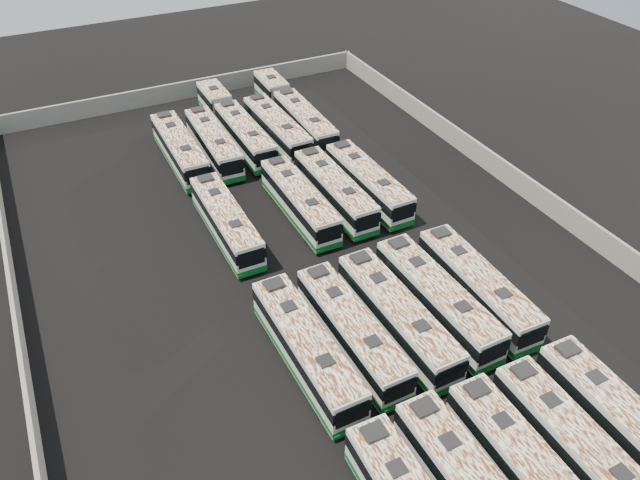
{
  "coord_description": "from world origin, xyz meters",
  "views": [
    {
      "loc": [
        -17.01,
        -35.1,
        32.65
      ],
      "look_at": [
        1.0,
        1.38,
        1.6
      ],
      "focal_mm": 35.0,
      "sensor_mm": 36.0,
      "label": 1
    }
  ],
  "objects": [
    {
      "name": "bus_midfront_right",
      "position": [
        5.37,
        -8.95,
        1.8
      ],
      "size": [
        2.96,
        12.57,
        3.52
      ],
      "rotation": [
        0.0,
        0.0,
        0.03
      ],
      "color": "silver",
      "rests_on": "ground"
    },
    {
      "name": "ground",
      "position": [
        0.0,
        0.0,
        0.0
      ],
      "size": [
        140.0,
        140.0,
        0.0
      ],
      "primitive_type": "plane",
      "color": "black",
      "rests_on": "ground"
    },
    {
      "name": "bus_midback_far_left",
      "position": [
        -5.09,
        7.09,
        1.73
      ],
      "size": [
        2.56,
        12.03,
        3.39
      ],
      "rotation": [
        0.0,
        0.0,
        -0.0
      ],
      "color": "silver",
      "rests_on": "ground"
    },
    {
      "name": "bus_midback_center",
      "position": [
        1.82,
        7.18,
        1.72
      ],
      "size": [
        2.54,
        11.96,
        3.37
      ],
      "rotation": [
        0.0,
        0.0,
        -0.0
      ],
      "color": "silver",
      "rests_on": "ground"
    },
    {
      "name": "bus_back_far_left",
      "position": [
        -5.11,
        20.93,
        1.78
      ],
      "size": [
        2.66,
        12.39,
        3.49
      ],
      "rotation": [
        0.0,
        0.0,
        -0.0
      ],
      "color": "silver",
      "rests_on": "ground"
    },
    {
      "name": "bus_midfront_far_left",
      "position": [
        -5.18,
        -9.12,
        1.8
      ],
      "size": [
        2.8,
        12.52,
        3.52
      ],
      "rotation": [
        0.0,
        0.0,
        0.01
      ],
      "color": "silver",
      "rests_on": "ground"
    },
    {
      "name": "bus_front_right",
      "position": [
        5.32,
        -22.9,
        1.74
      ],
      "size": [
        2.63,
        12.1,
        3.41
      ],
      "rotation": [
        0.0,
        0.0,
        -0.01
      ],
      "color": "silver",
      "rests_on": "ground"
    },
    {
      "name": "bus_front_far_right",
      "position": [
        8.95,
        -22.86,
        1.76
      ],
      "size": [
        2.75,
        12.26,
        3.45
      ],
      "rotation": [
        0.0,
        0.0,
        -0.01
      ],
      "color": "silver",
      "rests_on": "ground"
    },
    {
      "name": "bus_midfront_left",
      "position": [
        -1.69,
        -9.02,
        1.74
      ],
      "size": [
        2.74,
        12.13,
        3.41
      ],
      "rotation": [
        0.0,
        0.0,
        0.01
      ],
      "color": "silver",
      "rests_on": "ground"
    },
    {
      "name": "bus_midback_right",
      "position": [
        5.42,
        7.28,
        1.74
      ],
      "size": [
        2.61,
        12.11,
        3.41
      ],
      "rotation": [
        0.0,
        0.0,
        0.0
      ],
      "color": "silver",
      "rests_on": "ground"
    },
    {
      "name": "bus_back_center",
      "position": [
        1.87,
        24.14,
        1.72
      ],
      "size": [
        2.53,
        18.55,
        3.36
      ],
      "rotation": [
        0.0,
        0.0,
        0.0
      ],
      "color": "silver",
      "rests_on": "ground"
    },
    {
      "name": "bus_midfront_far_right",
      "position": [
        8.9,
        -9.1,
        1.76
      ],
      "size": [
        2.83,
        12.27,
        3.44
      ],
      "rotation": [
        0.0,
        0.0,
        -0.02
      ],
      "color": "silver",
      "rests_on": "ground"
    },
    {
      "name": "bus_back_right",
      "position": [
        5.43,
        20.72,
        1.78
      ],
      "size": [
        2.86,
        12.37,
        3.47
      ],
      "rotation": [
        0.0,
        0.0,
        0.02
      ],
      "color": "silver",
      "rests_on": "ground"
    },
    {
      "name": "bus_midback_far_right",
      "position": [
        8.84,
        7.16,
        1.74
      ],
      "size": [
        2.76,
        12.11,
        3.4
      ],
      "rotation": [
        0.0,
        0.0,
        0.02
      ],
      "color": "silver",
      "rests_on": "ground"
    },
    {
      "name": "bus_midfront_center",
      "position": [
        1.82,
        -9.23,
        1.8
      ],
      "size": [
        2.88,
        12.53,
        3.52
      ],
      "rotation": [
        0.0,
        0.0,
        0.02
      ],
      "color": "silver",
      "rests_on": "ground"
    },
    {
      "name": "bus_back_far_right",
      "position": [
        8.89,
        24.14,
        1.72
      ],
      "size": [
        2.95,
        18.66,
        3.38
      ],
      "rotation": [
        0.0,
        0.0,
        -0.02
      ],
      "color": "silver",
      "rests_on": "ground"
    },
    {
      "name": "bus_back_left",
      "position": [
        -1.62,
        20.75,
        1.74
      ],
      "size": [
        2.85,
        12.17,
        3.41
      ],
      "rotation": [
        0.0,
        0.0,
        -0.02
      ],
      "color": "silver",
      "rests_on": "ground"
    },
    {
      "name": "bus_front_center",
      "position": [
        1.89,
        -22.79,
        1.74
      ],
      "size": [
        2.66,
        12.1,
        3.4
      ],
      "rotation": [
        0.0,
        0.0,
        -0.01
      ],
      "color": "silver",
      "rests_on": "ground"
    },
    {
      "name": "perimeter_wall",
      "position": [
        0.0,
        0.0,
        1.1
      ],
      "size": [
        45.2,
        73.2,
        2.2
      ],
      "color": "gray",
      "rests_on": "ground"
    }
  ]
}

